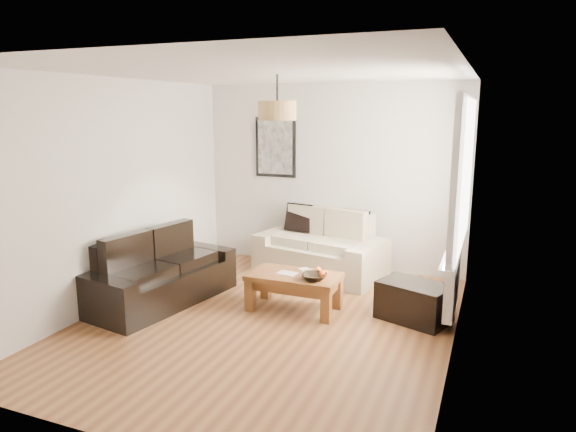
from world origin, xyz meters
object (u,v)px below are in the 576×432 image
at_px(sofa_leather, 160,270).
at_px(loveseat_cream, 321,245).
at_px(ottoman, 414,302).
at_px(coffee_table, 294,292).

bearing_deg(sofa_leather, loveseat_cream, -30.21).
bearing_deg(ottoman, loveseat_cream, 141.74).
bearing_deg(ottoman, sofa_leather, -169.18).
bearing_deg(sofa_leather, ottoman, -68.95).
relative_size(coffee_table, ottoman, 1.41).
bearing_deg(coffee_table, sofa_leather, -167.52).
height_order(coffee_table, ottoman, coffee_table).
height_order(loveseat_cream, coffee_table, loveseat_cream).
height_order(sofa_leather, ottoman, sofa_leather).
distance_m(sofa_leather, ottoman, 2.94).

